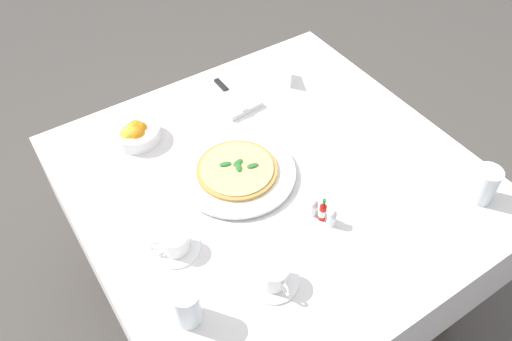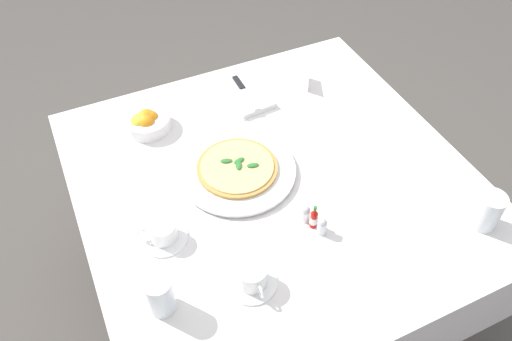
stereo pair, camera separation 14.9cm
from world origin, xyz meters
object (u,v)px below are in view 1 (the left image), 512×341
at_px(salt_shaker, 332,218).
at_px(water_glass_left_edge, 483,186).
at_px(dinner_knife, 229,93).
at_px(citrus_bowl, 136,133).
at_px(pizza_plate, 237,172).
at_px(water_glass_back_corner, 187,307).
at_px(pepper_shaker, 313,208).
at_px(napkin_folded, 228,96).
at_px(coffee_cup_far_left, 175,243).
at_px(menu_card, 288,74).
at_px(coffee_cup_right_edge, 274,276).
at_px(pizza, 237,169).
at_px(hot_sauce_bottle, 323,211).

bearing_deg(salt_shaker, water_glass_left_edge, 69.15).
relative_size(dinner_knife, citrus_bowl, 1.30).
bearing_deg(pizza_plate, citrus_bowl, -148.50).
height_order(water_glass_back_corner, pepper_shaker, water_glass_back_corner).
bearing_deg(citrus_bowl, napkin_folded, 92.92).
bearing_deg(salt_shaker, pizza_plate, -158.05).
bearing_deg(coffee_cup_far_left, menu_card, 122.41).
relative_size(citrus_bowl, pepper_shaker, 2.67).
bearing_deg(napkin_folded, coffee_cup_right_edge, -27.52).
xyz_separation_m(coffee_cup_far_left, water_glass_back_corner, (0.19, -0.06, 0.02)).
relative_size(coffee_cup_far_left, citrus_bowl, 0.87).
bearing_deg(citrus_bowl, pepper_shaker, 27.71).
distance_m(water_glass_back_corner, napkin_folded, 0.82).
height_order(napkin_folded, menu_card, menu_card).
height_order(coffee_cup_far_left, citrus_bowl, citrus_bowl).
bearing_deg(pizza, menu_card, 126.28).
distance_m(pizza, salt_shaker, 0.32).
height_order(salt_shaker, pepper_shaker, same).
bearing_deg(salt_shaker, coffee_cup_right_edge, -75.06).
height_order(pizza, water_glass_left_edge, water_glass_left_edge).
height_order(coffee_cup_right_edge, hot_sauce_bottle, hot_sauce_bottle).
height_order(water_glass_back_corner, salt_shaker, water_glass_back_corner).
xyz_separation_m(citrus_bowl, salt_shaker, (0.60, 0.31, -0.00)).
xyz_separation_m(coffee_cup_right_edge, citrus_bowl, (-0.67, -0.07, -0.00)).
distance_m(water_glass_left_edge, menu_card, 0.76).
bearing_deg(pizza, salt_shaker, 21.91).
height_order(hot_sauce_bottle, salt_shaker, hot_sauce_bottle).
relative_size(pizza_plate, salt_shaker, 6.26).
bearing_deg(water_glass_back_corner, water_glass_left_edge, 81.61).
distance_m(citrus_bowl, pepper_shaker, 0.62).
xyz_separation_m(water_glass_back_corner, dinner_knife, (-0.65, 0.50, -0.03)).
relative_size(coffee_cup_right_edge, menu_card, 1.58).
bearing_deg(pepper_shaker, salt_shaker, 19.65).
bearing_deg(water_glass_back_corner, napkin_folded, 142.23).
bearing_deg(coffee_cup_right_edge, pizza_plate, 162.09).
bearing_deg(coffee_cup_right_edge, water_glass_left_edge, 81.66).
bearing_deg(menu_card, coffee_cup_right_edge, -14.59).
distance_m(pizza_plate, salt_shaker, 0.32).
bearing_deg(water_glass_left_edge, pizza, -130.37).
relative_size(dinner_knife, salt_shaker, 3.47).
distance_m(napkin_folded, dinner_knife, 0.01).
xyz_separation_m(coffee_cup_right_edge, salt_shaker, (-0.06, 0.24, -0.00)).
bearing_deg(salt_shaker, water_glass_back_corner, -86.27).
height_order(dinner_knife, menu_card, menu_card).
relative_size(pizza, dinner_knife, 1.24).
relative_size(pizza_plate, water_glass_left_edge, 3.19).
distance_m(water_glass_back_corner, water_glass_left_edge, 0.88).
height_order(pizza, napkin_folded, pizza).
distance_m(pizza, dinner_knife, 0.36).
bearing_deg(pepper_shaker, coffee_cup_right_edge, -61.14).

